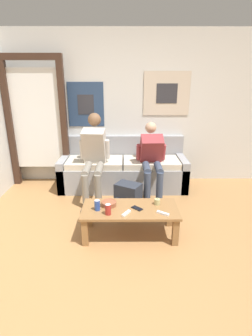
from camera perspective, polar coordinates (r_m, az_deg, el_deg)
ground_plane at (r=2.82m, az=-0.05°, el=-20.65°), size 18.00×18.00×0.00m
wall_back at (r=4.62m, az=-0.18°, el=12.66°), size 10.00×0.07×2.55m
door_frame at (r=4.65m, az=-18.96°, el=10.71°), size 1.00×0.10×2.15m
couch at (r=4.49m, az=-0.63°, el=-0.51°), size 2.11×0.74×0.83m
coffee_table at (r=3.13m, az=0.88°, el=-9.71°), size 1.12×0.52×0.35m
person_seated_adult at (r=4.03m, az=-6.99°, el=3.09°), size 0.47×0.96×1.28m
person_seated_teen at (r=4.08m, az=5.61°, el=2.30°), size 0.47×0.94×1.13m
backpack at (r=3.77m, az=0.40°, el=-6.30°), size 0.42×0.38×0.38m
ceramic_bowl at (r=3.15m, az=-3.76°, el=-7.66°), size 0.18×0.18×0.06m
pillar_candle at (r=3.19m, az=6.80°, el=-7.31°), size 0.07×0.07×0.08m
drink_can_blue at (r=3.05m, az=-6.27°, el=-8.05°), size 0.07×0.07×0.12m
drink_can_red at (r=2.95m, az=-3.93°, el=-8.98°), size 0.07×0.07×0.12m
game_controller_near_left at (r=2.99m, az=8.04°, el=-9.74°), size 0.14×0.11×0.03m
game_controller_near_right at (r=2.97m, az=0.05°, el=-9.84°), size 0.11×0.14×0.03m
cell_phone at (r=3.09m, az=2.42°, el=-8.75°), size 0.14×0.14×0.01m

